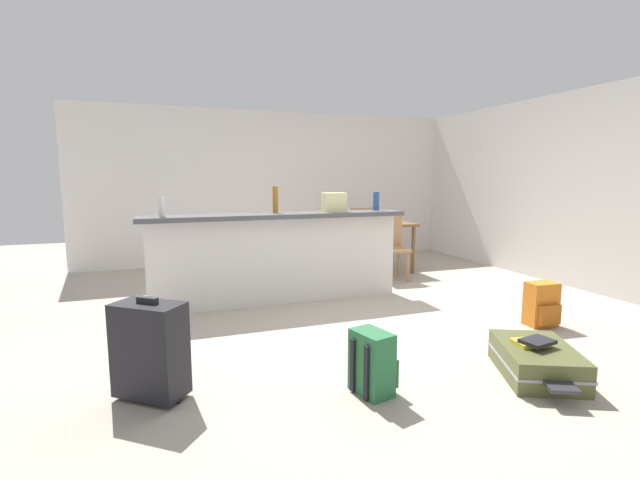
% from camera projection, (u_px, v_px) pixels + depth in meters
% --- Properties ---
extents(ground_plane, '(13.00, 13.00, 0.05)m').
position_uv_depth(ground_plane, '(353.00, 308.00, 4.93)').
color(ground_plane, '#ADA393').
extents(wall_back, '(6.60, 0.10, 2.50)m').
position_uv_depth(wall_back, '(281.00, 187.00, 7.59)').
color(wall_back, silver).
rests_on(wall_back, ground_plane).
extents(wall_right, '(0.10, 6.00, 2.50)m').
position_uv_depth(wall_right, '(550.00, 189.00, 6.05)').
color(wall_right, silver).
rests_on(wall_right, ground_plane).
extents(partition_half_wall, '(2.80, 0.20, 0.96)m').
position_uv_depth(partition_half_wall, '(279.00, 261.00, 5.01)').
color(partition_half_wall, silver).
rests_on(partition_half_wall, ground_plane).
extents(bar_countertop, '(2.96, 0.40, 0.05)m').
position_uv_depth(bar_countertop, '(278.00, 216.00, 4.94)').
color(bar_countertop, '#4C4C51').
rests_on(bar_countertop, partition_half_wall).
extents(bottle_white, '(0.06, 0.06, 0.21)m').
position_uv_depth(bottle_white, '(161.00, 207.00, 4.52)').
color(bottle_white, silver).
rests_on(bottle_white, bar_countertop).
extents(bottle_amber, '(0.06, 0.06, 0.30)m').
position_uv_depth(bottle_amber, '(275.00, 200.00, 4.99)').
color(bottle_amber, '#9E661E').
rests_on(bottle_amber, bar_countertop).
extents(bottle_blue, '(0.08, 0.08, 0.22)m').
position_uv_depth(bottle_blue, '(376.00, 201.00, 5.41)').
color(bottle_blue, '#284C89').
rests_on(bottle_blue, bar_countertop).
extents(grocery_bag, '(0.26, 0.18, 0.22)m').
position_uv_depth(grocery_bag, '(334.00, 202.00, 5.18)').
color(grocery_bag, beige).
rests_on(grocery_bag, bar_countertop).
extents(dining_table, '(1.10, 0.80, 0.74)m').
position_uv_depth(dining_table, '(373.00, 229.00, 6.66)').
color(dining_table, brown).
rests_on(dining_table, ground_plane).
extents(dining_chair_near_partition, '(0.45, 0.45, 0.93)m').
position_uv_depth(dining_chair_near_partition, '(390.00, 243.00, 6.16)').
color(dining_chair_near_partition, '#9E754C').
rests_on(dining_chair_near_partition, ground_plane).
extents(dining_chair_far_side, '(0.43, 0.43, 0.93)m').
position_uv_depth(dining_chair_far_side, '(359.00, 234.00, 7.15)').
color(dining_chair_far_side, '#9E754C').
rests_on(dining_chair_far_side, ground_plane).
extents(suitcase_flat_olive, '(0.74, 0.89, 0.22)m').
position_uv_depth(suitcase_flat_olive, '(537.00, 361.00, 3.18)').
color(suitcase_flat_olive, '#51562D').
rests_on(suitcase_flat_olive, ground_plane).
extents(backpack_orange, '(0.29, 0.27, 0.42)m').
position_uv_depth(backpack_orange, '(542.00, 305.00, 4.25)').
color(backpack_orange, orange).
rests_on(backpack_orange, ground_plane).
extents(backpack_green, '(0.29, 0.32, 0.42)m').
position_uv_depth(backpack_green, '(373.00, 363.00, 2.92)').
color(backpack_green, '#286B3D').
rests_on(backpack_green, ground_plane).
extents(suitcase_upright_black, '(0.49, 0.46, 0.67)m').
position_uv_depth(suitcase_upright_black, '(150.00, 349.00, 2.82)').
color(suitcase_upright_black, black).
rests_on(suitcase_upright_black, ground_plane).
extents(book_stack, '(0.25, 0.24, 0.06)m').
position_uv_depth(book_stack, '(533.00, 342.00, 3.17)').
color(book_stack, gold).
rests_on(book_stack, suitcase_flat_olive).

